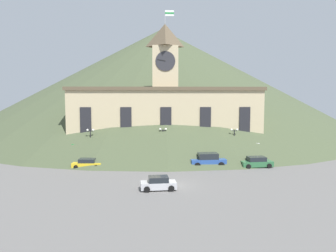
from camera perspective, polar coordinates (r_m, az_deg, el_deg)
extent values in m
plane|color=#605E5B|center=(38.63, 0.44, -10.27)|extent=(160.00, 160.00, 0.00)
cube|color=#C6B289|center=(59.69, -0.52, 0.71)|extent=(33.15, 10.17, 11.30)
cube|color=brown|center=(59.53, -0.52, 6.43)|extent=(33.75, 10.77, 0.60)
cube|color=#C6B289|center=(59.74, -0.53, 10.18)|extent=(4.50, 4.50, 7.22)
pyramid|color=brown|center=(60.49, -0.53, 15.50)|extent=(4.95, 4.95, 4.05)
cylinder|color=#2D2D33|center=(57.53, -0.46, 11.24)|extent=(3.42, 0.12, 3.42)
cube|color=black|center=(57.45, -1.16, 11.38)|extent=(1.40, 0.06, 0.36)
cylinder|color=#B2B2B7|center=(61.16, -0.53, 18.48)|extent=(0.10, 0.10, 2.40)
cube|color=white|center=(61.34, 0.26, 19.06)|extent=(1.60, 0.06, 1.00)
cube|color=#1E8438|center=(61.30, 0.26, 19.07)|extent=(1.60, 0.04, 0.28)
cube|color=#232328|center=(55.76, -14.12, 0.01)|extent=(1.82, 0.16, 6.21)
cube|color=#232328|center=(54.76, -7.32, 0.03)|extent=(1.82, 0.16, 6.21)
cube|color=#232328|center=(54.57, -0.36, 0.05)|extent=(1.82, 0.16, 6.21)
cube|color=#232328|center=(55.17, 6.53, 0.08)|extent=(1.82, 0.16, 6.21)
cube|color=#232328|center=(56.55, 13.19, 0.10)|extent=(1.82, 0.16, 6.21)
cube|color=#1E8438|center=(53.38, -13.82, -4.57)|extent=(4.99, 0.12, 2.80)
cube|color=white|center=(52.59, -8.47, -4.62)|extent=(4.99, 0.12, 2.80)
cube|color=#1E8438|center=(52.28, -3.01, -4.63)|extent=(4.99, 0.12, 2.80)
cube|color=white|center=(52.44, 2.47, -4.59)|extent=(4.99, 0.12, 2.80)
cube|color=#1E8438|center=(53.07, 7.86, -4.52)|extent=(4.99, 0.12, 2.80)
cube|color=white|center=(54.16, 13.09, -4.41)|extent=(4.99, 0.12, 2.80)
cone|color=#424C33|center=(100.35, -1.19, 7.94)|extent=(112.56, 112.56, 30.30)
cylinder|color=black|center=(54.23, -13.32, -3.29)|extent=(0.14, 0.14, 4.88)
cube|color=black|center=(53.95, -13.37, -0.89)|extent=(0.90, 0.08, 0.08)
sphere|color=white|center=(54.02, -13.85, -0.70)|extent=(0.36, 0.36, 0.36)
sphere|color=white|center=(53.84, -12.91, -0.70)|extent=(0.36, 0.36, 0.36)
cylinder|color=black|center=(53.20, -0.87, -3.25)|extent=(0.14, 0.14, 4.99)
cube|color=black|center=(52.91, -0.87, -0.74)|extent=(0.90, 0.08, 0.08)
sphere|color=white|center=(52.89, -1.36, -0.55)|extent=(0.36, 0.36, 0.36)
sphere|color=white|center=(52.90, -0.39, -0.55)|extent=(0.36, 0.36, 0.36)
cylinder|color=black|center=(54.72, 11.44, -3.20)|extent=(0.14, 0.14, 4.85)
cube|color=black|center=(54.44, 11.48, -0.83)|extent=(0.90, 0.08, 0.08)
sphere|color=white|center=(54.32, 11.02, -0.64)|extent=(0.36, 0.36, 0.36)
sphere|color=white|center=(54.53, 11.94, -0.63)|extent=(0.36, 0.36, 0.36)
cube|color=yellow|center=(49.00, -13.86, -6.54)|extent=(4.26, 1.94, 0.67)
cube|color=#1E2328|center=(48.88, -13.87, -5.84)|extent=(2.36, 1.73, 0.55)
cylinder|color=black|center=(48.54, -15.76, -6.90)|extent=(0.60, 0.34, 0.59)
cylinder|color=black|center=(50.24, -15.20, -6.48)|extent=(0.60, 0.34, 0.59)
cylinder|color=black|center=(47.86, -12.44, -7.00)|extent=(0.60, 0.34, 0.59)
cylinder|color=black|center=(49.58, -11.99, -6.57)|extent=(0.60, 0.34, 0.59)
cube|color=#B7B7BC|center=(36.74, -1.69, -10.25)|extent=(4.04, 2.05, 0.74)
cube|color=#1E2328|center=(36.57, -1.69, -9.23)|extent=(2.28, 1.75, 0.61)
cylinder|color=black|center=(35.88, -3.70, -10.95)|extent=(0.69, 0.37, 0.66)
cylinder|color=black|center=(37.51, -3.87, -10.23)|extent=(0.69, 0.37, 0.66)
cylinder|color=black|center=(36.13, 0.58, -10.82)|extent=(0.69, 0.37, 0.66)
cylinder|color=black|center=(37.76, 0.22, -10.12)|extent=(0.69, 0.37, 0.66)
cube|color=#2D663D|center=(49.69, 15.13, -6.33)|extent=(4.76, 2.26, 0.77)
cube|color=#1E2328|center=(49.56, 15.15, -5.54)|extent=(2.69, 1.91, 0.63)
cylinder|color=black|center=(51.16, 16.35, -6.25)|extent=(0.71, 0.39, 0.68)
cylinder|color=black|center=(49.56, 17.21, -6.64)|extent=(0.71, 0.39, 0.68)
cylinder|color=black|center=(49.97, 13.06, -6.45)|extent=(0.71, 0.39, 0.68)
cylinder|color=black|center=(48.33, 13.83, -6.86)|extent=(0.71, 0.39, 0.68)
cube|color=#284C99|center=(48.25, 6.95, -6.30)|extent=(5.23, 2.37, 1.04)
cube|color=#1E2328|center=(48.07, 6.96, -5.19)|extent=(2.93, 2.04, 0.85)
cylinder|color=black|center=(46.98, 5.16, -6.92)|extent=(0.95, 0.43, 0.92)
cylinder|color=black|center=(48.90, 4.69, -6.44)|extent=(0.95, 0.43, 0.92)
cylinder|color=black|center=(47.78, 9.26, -6.77)|extent=(0.95, 0.43, 0.92)
cylinder|color=black|center=(49.67, 8.64, -6.30)|extent=(0.95, 0.43, 0.92)
cylinder|color=#33567A|center=(50.38, -10.40, -6.22)|extent=(0.19, 0.19, 0.82)
cylinder|color=#33567A|center=(50.15, -10.43, -6.28)|extent=(0.19, 0.19, 0.82)
cylinder|color=#33567A|center=(50.13, -10.43, -5.43)|extent=(0.39, 0.39, 0.65)
sphere|color=beige|center=(50.04, -10.44, -4.91)|extent=(0.27, 0.27, 0.27)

